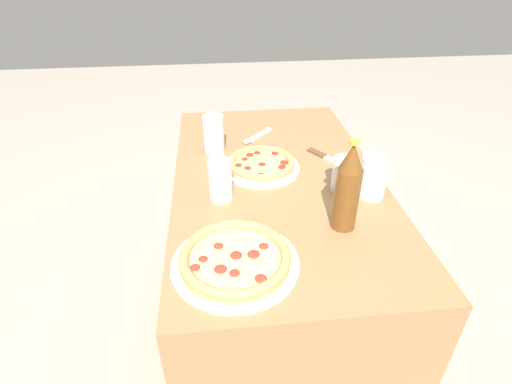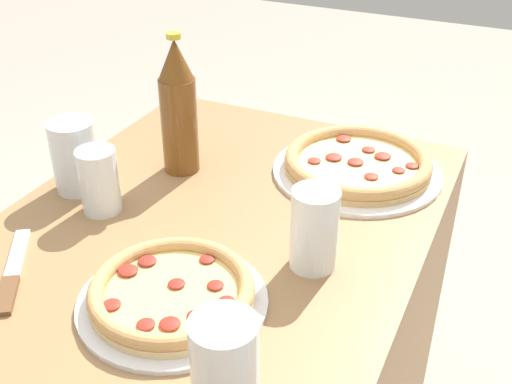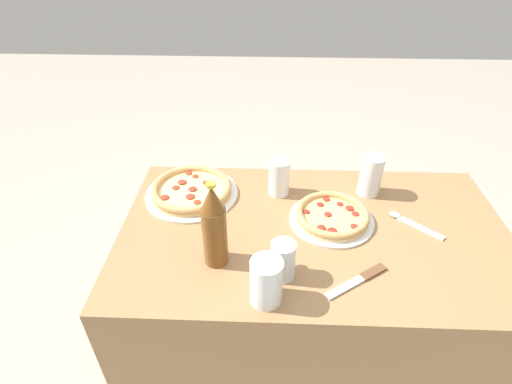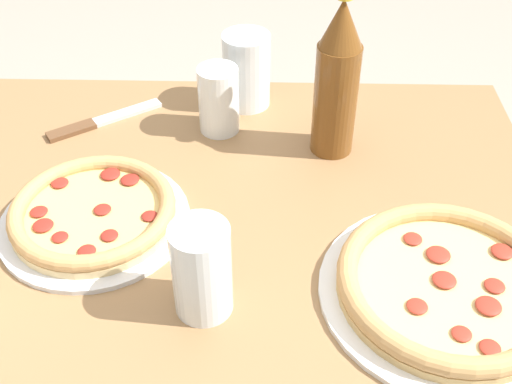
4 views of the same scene
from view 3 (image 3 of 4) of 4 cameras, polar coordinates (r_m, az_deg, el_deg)
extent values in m
plane|color=#A89E8E|center=(1.79, 6.30, -22.49)|extent=(8.00, 8.00, 0.00)
cube|color=#997047|center=(1.51, 7.19, -15.45)|extent=(1.20, 0.69, 0.70)
cylinder|color=silver|center=(1.29, 10.72, -3.89)|extent=(0.27, 0.27, 0.01)
cylinder|color=#E5C689|center=(1.29, 10.77, -3.54)|extent=(0.23, 0.23, 0.01)
cylinder|color=#E5C170|center=(1.28, 10.81, -3.28)|extent=(0.20, 0.20, 0.00)
torus|color=tan|center=(1.28, 10.83, -3.10)|extent=(0.23, 0.23, 0.02)
ellipsoid|color=maroon|center=(1.28, 7.18, -2.79)|extent=(0.02, 0.02, 0.00)
ellipsoid|color=maroon|center=(1.30, 14.01, -3.01)|extent=(0.02, 0.02, 0.01)
ellipsoid|color=maroon|center=(1.32, 13.24, -2.24)|extent=(0.03, 0.03, 0.01)
ellipsoid|color=maroon|center=(1.22, 9.31, -5.05)|extent=(0.03, 0.03, 0.01)
ellipsoid|color=maroon|center=(1.28, 10.23, -3.15)|extent=(0.02, 0.02, 0.01)
ellipsoid|color=maroon|center=(1.25, 13.89, -4.80)|extent=(0.03, 0.03, 0.01)
ellipsoid|color=maroon|center=(1.34, 10.02, -1.00)|extent=(0.02, 0.02, 0.01)
ellipsoid|color=maroon|center=(1.22, 10.82, -5.43)|extent=(0.03, 0.03, 0.01)
ellipsoid|color=maroon|center=(1.32, 9.14, -1.75)|extent=(0.02, 0.02, 0.01)
ellipsoid|color=maroon|center=(1.33, 11.90, -1.68)|extent=(0.02, 0.02, 0.00)
cylinder|color=white|center=(1.40, -9.14, -0.24)|extent=(0.32, 0.32, 0.01)
cylinder|color=tan|center=(1.39, -9.18, 0.09)|extent=(0.27, 0.27, 0.01)
cylinder|color=#EACC7F|center=(1.39, -9.20, 0.34)|extent=(0.24, 0.24, 0.00)
torus|color=tan|center=(1.39, -9.23, 0.56)|extent=(0.28, 0.28, 0.03)
ellipsoid|color=#A83323|center=(1.40, -11.40, 0.65)|extent=(0.03, 0.03, 0.01)
ellipsoid|color=#A83323|center=(1.47, -9.60, 2.68)|extent=(0.02, 0.02, 0.01)
ellipsoid|color=#A83323|center=(1.32, -8.42, -1.42)|extent=(0.02, 0.02, 0.01)
ellipsoid|color=#A83323|center=(1.42, -10.53, 1.41)|extent=(0.03, 0.03, 0.01)
ellipsoid|color=#A83323|center=(1.45, -8.66, 2.26)|extent=(0.02, 0.02, 0.01)
ellipsoid|color=#A83323|center=(1.41, -7.16, 1.37)|extent=(0.03, 0.03, 0.01)
ellipsoid|color=#A83323|center=(1.36, -12.91, -0.74)|extent=(0.03, 0.03, 0.01)
ellipsoid|color=#A83323|center=(1.35, -9.39, -0.63)|extent=(0.03, 0.03, 0.01)
ellipsoid|color=#A83323|center=(1.38, -9.05, 0.43)|extent=(0.03, 0.03, 0.01)
cylinder|color=white|center=(1.00, 1.47, -12.66)|extent=(0.08, 0.08, 0.13)
cylinder|color=maroon|center=(1.02, 1.46, -13.23)|extent=(0.07, 0.07, 0.09)
cylinder|color=white|center=(1.07, 3.86, -9.70)|extent=(0.07, 0.07, 0.11)
cylinder|color=#F4A323|center=(1.08, 3.82, -10.48)|extent=(0.05, 0.05, 0.07)
cylinder|color=white|center=(1.41, 16.09, 2.30)|extent=(0.08, 0.08, 0.14)
cylinder|color=#935123|center=(1.43, 15.87, 1.12)|extent=(0.06, 0.06, 0.07)
cylinder|color=white|center=(1.36, 3.33, 2.10)|extent=(0.07, 0.07, 0.13)
cylinder|color=orange|center=(1.37, 3.31, 1.61)|extent=(0.06, 0.06, 0.09)
cylinder|color=brown|center=(1.09, -5.89, -6.29)|extent=(0.07, 0.07, 0.18)
cone|color=brown|center=(1.01, -6.33, -0.91)|extent=(0.06, 0.06, 0.07)
cylinder|color=gold|center=(0.98, -6.48, 1.04)|extent=(0.03, 0.03, 0.01)
cube|color=brown|center=(1.15, 16.37, -10.93)|extent=(0.08, 0.07, 0.01)
cube|color=silver|center=(1.10, 12.58, -13.17)|extent=(0.11, 0.09, 0.01)
cube|color=silver|center=(1.34, 22.42, -4.73)|extent=(0.13, 0.12, 0.01)
ellipsoid|color=silver|center=(1.36, 19.26, -3.07)|extent=(0.05, 0.05, 0.01)
camera|label=1|loc=(1.52, -42.86, 22.70)|focal=28.00mm
camera|label=2|loc=(1.60, 34.12, 22.37)|focal=45.00mm
camera|label=4|loc=(1.65, 0.89, 29.02)|focal=45.00mm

